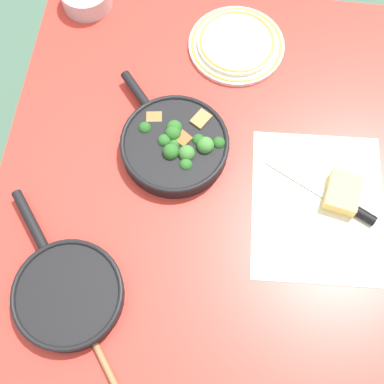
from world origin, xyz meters
TOP-DOWN VIEW (x-y plane):
  - ground_plane at (0.00, 0.00)m, footprint 14.00×14.00m
  - dining_table_red at (0.00, 0.00)m, footprint 1.28×0.95m
  - skillet_broccoli at (0.12, 0.05)m, footprint 0.33×0.30m
  - skillet_eggs at (-0.27, 0.24)m, footprint 0.35×0.30m
  - wooden_spoon at (-0.37, 0.16)m, footprint 0.30×0.23m
  - parchment_sheet at (0.01, -0.30)m, footprint 0.40×0.33m
  - grater_knife at (0.03, -0.34)m, footprint 0.16×0.27m
  - cheese_block at (0.04, -0.35)m, footprint 0.11×0.09m
  - dinner_plate_stack at (0.45, -0.07)m, footprint 0.26×0.26m

SIDE VIEW (x-z plane):
  - ground_plane at x=0.00m, z-range 0.00..0.00m
  - dining_table_red at x=0.00m, z-range 0.30..1.06m
  - parchment_sheet at x=0.01m, z-range 0.76..0.76m
  - wooden_spoon at x=-0.37m, z-range 0.76..0.78m
  - grater_knife at x=0.03m, z-range 0.76..0.78m
  - dinner_plate_stack at x=0.45m, z-range 0.76..0.79m
  - cheese_block at x=0.04m, z-range 0.76..0.80m
  - skillet_eggs at x=-0.27m, z-range 0.76..0.81m
  - skillet_broccoli at x=0.12m, z-range 0.75..0.82m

